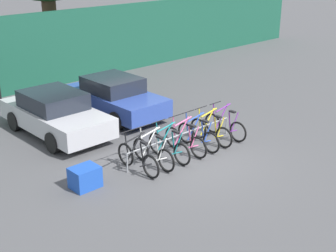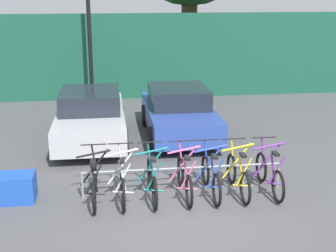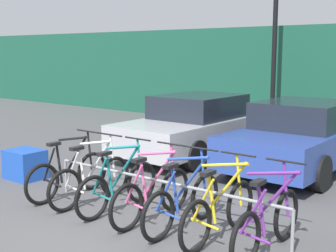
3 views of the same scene
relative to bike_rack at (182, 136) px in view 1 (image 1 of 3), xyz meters
name	(u,v)px [view 1 (image 1 of 3)]	position (x,y,z in m)	size (l,w,h in m)	color
ground_plane	(194,160)	(-0.18, -0.68, -0.49)	(120.00, 120.00, 0.00)	#4C4C4F
hoarding_wall	(28,53)	(-0.18, 8.82, 1.10)	(36.00, 0.16, 3.18)	#19513D
bike_rack	(182,136)	(0.00, 0.00, 0.00)	(4.13, 0.04, 0.57)	gray
bicycle_black	(138,159)	(-1.79, -0.15, -0.11)	(0.68, 1.71, 1.05)	black
bicycle_white	(153,153)	(-1.25, -0.15, -0.11)	(0.68, 1.71, 1.05)	black
bicycle_teal	(169,147)	(-0.65, -0.15, -0.11)	(0.68, 1.71, 1.05)	black
bicycle_pink	(185,141)	(0.01, -0.15, -0.11)	(0.68, 1.71, 1.05)	black
bicycle_blue	(198,136)	(0.55, -0.15, -0.11)	(0.68, 1.71, 1.05)	black
bicycle_yellow	(211,131)	(1.12, -0.15, -0.11)	(0.68, 1.71, 1.05)	black
bicycle_purple	(225,126)	(1.79, -0.15, -0.11)	(0.68, 1.71, 1.05)	black
car_silver	(55,114)	(-1.96, 3.77, 0.20)	(1.91, 4.25, 1.40)	#B7B7BC
car_blue	(115,97)	(0.51, 3.91, 0.20)	(1.91, 4.08, 1.40)	#2D479E
cargo_crate	(85,177)	(-3.33, 0.08, -0.22)	(0.70, 0.56, 0.55)	blue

